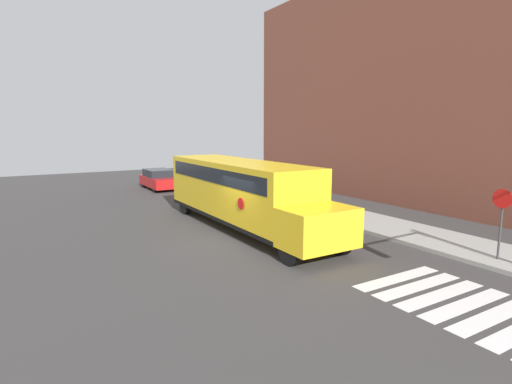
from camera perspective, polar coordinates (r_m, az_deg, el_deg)
The scene contains 7 objects.
ground_plane at distance 15.74m, azimuth -1.86°, elevation -7.06°, with size 60.00×60.00×0.00m, color #3A3838.
sidewalk_strip at distance 19.63m, azimuth 14.98°, elevation -3.90°, with size 44.00×3.00×0.15m.
building_backdrop at distance 24.41m, azimuth 26.67°, elevation 14.05°, with size 32.00×4.00×13.79m.
crosswalk_stripes at distance 11.48m, azimuth 29.32°, elevation -14.49°, with size 5.40×3.20×0.01m.
school_bus at distance 17.60m, azimuth -2.13°, elevation 0.34°, with size 11.30×2.57×2.94m.
parked_car at distance 30.08m, azimuth -13.66°, elevation 1.79°, with size 4.28×1.82×1.42m.
stop_sign at distance 15.03m, azimuth 31.63°, elevation -2.91°, with size 0.62×0.10×2.47m.
Camera 1 is at (13.21, -7.37, 4.36)m, focal length 28.00 mm.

